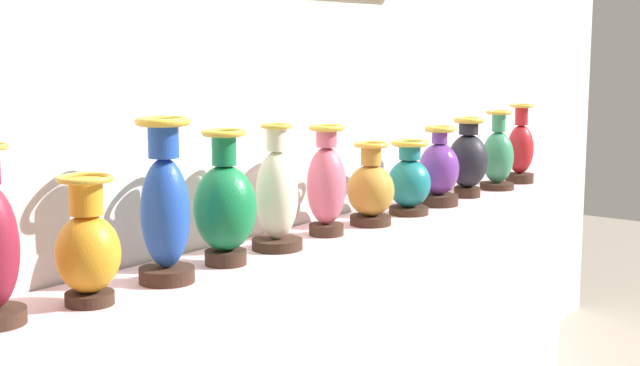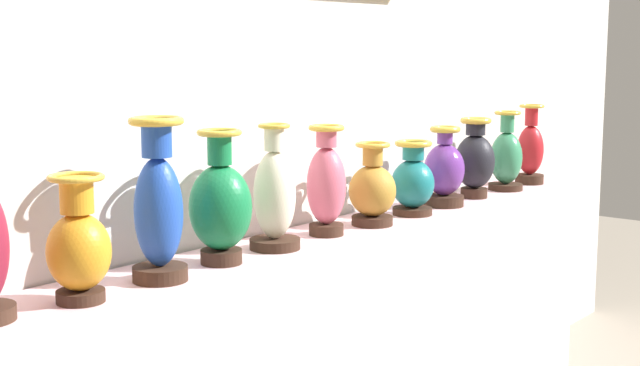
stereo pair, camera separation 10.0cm
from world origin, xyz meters
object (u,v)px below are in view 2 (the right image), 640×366
at_px(vase_amber, 79,246).
at_px(vase_teal, 413,182).
at_px(vase_jade, 506,158).
at_px(vase_crimson, 530,151).
at_px(vase_onyx, 475,160).
at_px(vase_ivory, 275,197).
at_px(vase_emerald, 220,205).
at_px(vase_sapphire, 158,207).
at_px(vase_ochre, 372,190).
at_px(vase_violet, 444,171).
at_px(vase_rose, 326,184).

distance_m(vase_amber, vase_teal, 1.50).
bearing_deg(vase_jade, vase_crimson, 0.90).
bearing_deg(vase_onyx, vase_ivory, -179.85).
distance_m(vase_emerald, vase_onyx, 1.48).
distance_m(vase_amber, vase_sapphire, 0.27).
height_order(vase_sapphire, vase_crimson, vase_sapphire).
distance_m(vase_teal, vase_onyx, 0.49).
bearing_deg(vase_ochre, vase_ivory, 178.61).
bearing_deg(vase_sapphire, vase_onyx, 0.83).
height_order(vase_teal, vase_jade, vase_jade).
xyz_separation_m(vase_amber, vase_ivory, (0.75, 0.03, 0.02)).
height_order(vase_amber, vase_violet, vase_amber).
bearing_deg(vase_sapphire, vase_emerald, 2.99).
height_order(vase_amber, vase_crimson, vase_crimson).
distance_m(vase_rose, vase_crimson, 1.48).
bearing_deg(vase_ivory, vase_teal, -0.87).
xyz_separation_m(vase_amber, vase_crimson, (2.49, 0.03, 0.01)).
distance_m(vase_amber, vase_ochre, 1.25).
height_order(vase_amber, vase_ochre, vase_amber).
relative_size(vase_rose, vase_onyx, 1.11).
xyz_separation_m(vase_amber, vase_teal, (1.50, 0.02, -0.02)).
height_order(vase_emerald, vase_violet, vase_emerald).
bearing_deg(vase_violet, vase_crimson, 0.37).
distance_m(vase_sapphire, vase_crimson, 2.23).
height_order(vase_emerald, vase_jade, vase_emerald).
relative_size(vase_sapphire, vase_emerald, 1.13).
xyz_separation_m(vase_rose, vase_crimson, (1.48, -0.00, -0.02)).
bearing_deg(vase_onyx, vase_sapphire, -179.17).
relative_size(vase_emerald, vase_ochre, 1.33).
xyz_separation_m(vase_ivory, vase_jade, (1.51, -0.00, -0.02)).
xyz_separation_m(vase_ivory, vase_violet, (0.99, -0.00, -0.03)).
distance_m(vase_teal, vase_crimson, 0.99).
xyz_separation_m(vase_amber, vase_onyx, (1.99, 0.03, 0.02)).
distance_m(vase_teal, vase_jade, 0.75).
relative_size(vase_sapphire, vase_teal, 1.59).
bearing_deg(vase_rose, vase_ivory, -178.68).
height_order(vase_teal, vase_violet, vase_violet).
bearing_deg(vase_crimson, vase_onyx, 179.92).
bearing_deg(vase_ochre, vase_violet, 1.12).
bearing_deg(vase_ivory, vase_rose, 1.32).
bearing_deg(vase_ochre, vase_onyx, 1.18).
bearing_deg(vase_emerald, vase_crimson, 0.33).
xyz_separation_m(vase_emerald, vase_onyx, (1.48, 0.01, -0.01)).
distance_m(vase_ivory, vase_violet, 0.99).
bearing_deg(vase_violet, vase_sapphire, -179.25).
xyz_separation_m(vase_sapphire, vase_ochre, (0.98, 0.01, -0.08)).
distance_m(vase_amber, vase_violet, 1.74).
height_order(vase_ochre, vase_crimson, vase_crimson).
xyz_separation_m(vase_violet, vase_jade, (0.52, 0.00, 0.01)).
bearing_deg(vase_sapphire, vase_jade, 0.59).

